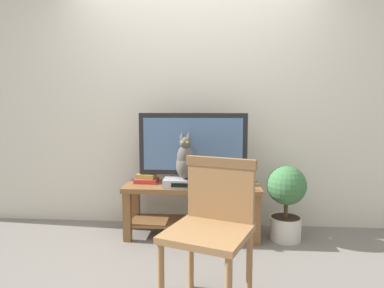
{
  "coord_description": "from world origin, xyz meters",
  "views": [
    {
      "loc": [
        0.24,
        -2.68,
        1.26
      ],
      "look_at": [
        -0.01,
        0.47,
        0.89
      ],
      "focal_mm": 32.57,
      "sensor_mm": 36.0,
      "label": 1
    }
  ],
  "objects_px": {
    "tv": "(193,146)",
    "cat": "(186,161)",
    "media_box": "(186,183)",
    "wooden_chair": "(213,219)",
    "tv_stand": "(192,200)",
    "potted_plant": "(286,198)",
    "book_stack": "(146,179)"
  },
  "relations": [
    {
      "from": "tv",
      "to": "media_box",
      "type": "relative_size",
      "value": 2.52
    },
    {
      "from": "media_box",
      "to": "wooden_chair",
      "type": "bearing_deg",
      "value": -75.81
    },
    {
      "from": "cat",
      "to": "wooden_chair",
      "type": "relative_size",
      "value": 0.48
    },
    {
      "from": "tv",
      "to": "potted_plant",
      "type": "height_order",
      "value": "tv"
    },
    {
      "from": "tv_stand",
      "to": "wooden_chair",
      "type": "bearing_deg",
      "value": -79.35
    },
    {
      "from": "media_box",
      "to": "book_stack",
      "type": "bearing_deg",
      "value": 161.23
    },
    {
      "from": "tv_stand",
      "to": "potted_plant",
      "type": "xyz_separation_m",
      "value": [
        0.87,
        -0.02,
        0.05
      ]
    },
    {
      "from": "tv_stand",
      "to": "cat",
      "type": "relative_size",
      "value": 2.92
    },
    {
      "from": "cat",
      "to": "tv_stand",
      "type": "bearing_deg",
      "value": 58.3
    },
    {
      "from": "cat",
      "to": "potted_plant",
      "type": "height_order",
      "value": "cat"
    },
    {
      "from": "book_stack",
      "to": "tv",
      "type": "bearing_deg",
      "value": -1.05
    },
    {
      "from": "cat",
      "to": "potted_plant",
      "type": "xyz_separation_m",
      "value": [
        0.92,
        0.06,
        -0.34
      ]
    },
    {
      "from": "tv",
      "to": "cat",
      "type": "xyz_separation_m",
      "value": [
        -0.05,
        -0.14,
        -0.12
      ]
    },
    {
      "from": "book_stack",
      "to": "tv_stand",
      "type": "bearing_deg",
      "value": -7.69
    },
    {
      "from": "cat",
      "to": "wooden_chair",
      "type": "height_order",
      "value": "cat"
    },
    {
      "from": "book_stack",
      "to": "potted_plant",
      "type": "xyz_separation_m",
      "value": [
        1.32,
        -0.08,
        -0.14
      ]
    },
    {
      "from": "cat",
      "to": "media_box",
      "type": "bearing_deg",
      "value": 95.08
    },
    {
      "from": "cat",
      "to": "wooden_chair",
      "type": "distance_m",
      "value": 1.09
    },
    {
      "from": "tv_stand",
      "to": "wooden_chair",
      "type": "distance_m",
      "value": 1.17
    },
    {
      "from": "media_box",
      "to": "wooden_chair",
      "type": "relative_size",
      "value": 0.44
    },
    {
      "from": "cat",
      "to": "book_stack",
      "type": "distance_m",
      "value": 0.47
    },
    {
      "from": "tv",
      "to": "cat",
      "type": "bearing_deg",
      "value": -110.99
    },
    {
      "from": "tv",
      "to": "book_stack",
      "type": "height_order",
      "value": "tv"
    },
    {
      "from": "wooden_chair",
      "to": "book_stack",
      "type": "bearing_deg",
      "value": 119.17
    },
    {
      "from": "tv",
      "to": "potted_plant",
      "type": "xyz_separation_m",
      "value": [
        0.87,
        -0.08,
        -0.46
      ]
    },
    {
      "from": "media_box",
      "to": "book_stack",
      "type": "relative_size",
      "value": 1.85
    },
    {
      "from": "media_box",
      "to": "cat",
      "type": "height_order",
      "value": "cat"
    },
    {
      "from": "tv_stand",
      "to": "tv",
      "type": "bearing_deg",
      "value": 89.97
    },
    {
      "from": "tv_stand",
      "to": "potted_plant",
      "type": "height_order",
      "value": "potted_plant"
    },
    {
      "from": "tv_stand",
      "to": "media_box",
      "type": "height_order",
      "value": "media_box"
    },
    {
      "from": "book_stack",
      "to": "potted_plant",
      "type": "bearing_deg",
      "value": -3.66
    },
    {
      "from": "tv_stand",
      "to": "media_box",
      "type": "xyz_separation_m",
      "value": [
        -0.05,
        -0.07,
        0.19
      ]
    }
  ]
}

